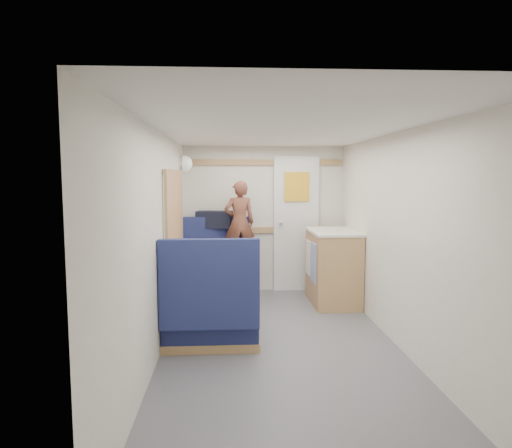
{
  "coord_description": "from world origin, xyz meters",
  "views": [
    {
      "loc": [
        -0.47,
        -4.02,
        1.59
      ],
      "look_at": [
        -0.18,
        0.9,
        1.08
      ],
      "focal_mm": 32.0,
      "sensor_mm": 36.0,
      "label": 1
    }
  ],
  "objects": [
    {
      "name": "tumbler_left",
      "position": [
        -0.74,
        0.63,
        0.77
      ],
      "size": [
        0.06,
        0.06,
        0.1
      ],
      "primitive_type": "cylinder",
      "color": "white",
      "rests_on": "dinette_table"
    },
    {
      "name": "bench_far",
      "position": [
        -0.65,
        1.86,
        0.3
      ],
      "size": [
        0.9,
        0.59,
        1.05
      ],
      "color": "navy",
      "rests_on": "floor"
    },
    {
      "name": "wall_back",
      "position": [
        0.0,
        2.25,
        1.0
      ],
      "size": [
        2.2,
        0.02,
        2.0
      ],
      "primitive_type": "cube",
      "color": "silver",
      "rests_on": "floor"
    },
    {
      "name": "orange_fruit",
      "position": [
        -0.45,
        0.79,
        0.77
      ],
      "size": [
        0.07,
        0.07,
        0.07
      ],
      "primitive_type": "sphere",
      "color": "orange",
      "rests_on": "tray"
    },
    {
      "name": "tumbler_right",
      "position": [
        -0.5,
        1.12,
        0.77
      ],
      "size": [
        0.07,
        0.07,
        0.11
      ],
      "primitive_type": "cylinder",
      "color": "white",
      "rests_on": "dinette_table"
    },
    {
      "name": "tray",
      "position": [
        -0.61,
        0.91,
        0.73
      ],
      "size": [
        0.32,
        0.39,
        0.02
      ],
      "primitive_type": "cube",
      "rotation": [
        0.0,
        0.0,
        -0.14
      ],
      "color": "white",
      "rests_on": "dinette_table"
    },
    {
      "name": "bread_loaf",
      "position": [
        -0.49,
        1.38,
        0.77
      ],
      "size": [
        0.17,
        0.26,
        0.1
      ],
      "primitive_type": "cube",
      "rotation": [
        0.0,
        0.0,
        -0.15
      ],
      "color": "brown",
      "rests_on": "dinette_table"
    },
    {
      "name": "person",
      "position": [
        -0.34,
        1.89,
        0.99
      ],
      "size": [
        0.43,
        0.32,
        1.08
      ],
      "primitive_type": "imported",
      "rotation": [
        0.0,
        0.0,
        3.29
      ],
      "color": "brown",
      "rests_on": "bench_far"
    },
    {
      "name": "floor",
      "position": [
        0.0,
        0.0,
        0.0
      ],
      "size": [
        4.5,
        4.5,
        0.0
      ],
      "primitive_type": "plane",
      "color": "#515156",
      "rests_on": "ground"
    },
    {
      "name": "tumbler_mid",
      "position": [
        -0.66,
        1.14,
        0.77
      ],
      "size": [
        0.07,
        0.07,
        0.11
      ],
      "primitive_type": "cylinder",
      "color": "silver",
      "rests_on": "dinette_table"
    },
    {
      "name": "oak_trim_high",
      "position": [
        0.0,
        2.23,
        1.78
      ],
      "size": [
        2.15,
        0.02,
        0.08
      ],
      "primitive_type": "cube",
      "color": "#A37449",
      "rests_on": "wall_back"
    },
    {
      "name": "dome_light",
      "position": [
        -1.04,
        1.85,
        1.75
      ],
      "size": [
        0.2,
        0.2,
        0.2
      ],
      "primitive_type": "sphere",
      "color": "white",
      "rests_on": "wall_left"
    },
    {
      "name": "pepper_grinder",
      "position": [
        -0.65,
        0.97,
        0.77
      ],
      "size": [
        0.04,
        0.04,
        0.11
      ],
      "primitive_type": "cylinder",
      "color": "black",
      "rests_on": "dinette_table"
    },
    {
      "name": "rear_door",
      "position": [
        0.45,
        2.22,
        0.97
      ],
      "size": [
        0.62,
        0.12,
        1.86
      ],
      "color": "white",
      "rests_on": "wall_back"
    },
    {
      "name": "oak_trim_low",
      "position": [
        0.0,
        2.23,
        0.85
      ],
      "size": [
        2.15,
        0.02,
        0.08
      ],
      "primitive_type": "cube",
      "color": "#A37449",
      "rests_on": "wall_back"
    },
    {
      "name": "ledge",
      "position": [
        -0.65,
        2.12,
        0.88
      ],
      "size": [
        0.9,
        0.14,
        0.04
      ],
      "primitive_type": "cube",
      "color": "#A37449",
      "rests_on": "bench_far"
    },
    {
      "name": "side_window",
      "position": [
        -1.08,
        1.0,
        1.25
      ],
      "size": [
        0.04,
        1.3,
        0.72
      ],
      "primitive_type": "cube",
      "color": "#A3AF95",
      "rests_on": "wall_left"
    },
    {
      "name": "bench_near",
      "position": [
        -0.65,
        0.14,
        0.3
      ],
      "size": [
        0.9,
        0.59,
        1.05
      ],
      "color": "navy",
      "rests_on": "floor"
    },
    {
      "name": "beer_glass",
      "position": [
        -0.46,
        1.08,
        0.77
      ],
      "size": [
        0.06,
        0.06,
        0.1
      ],
      "primitive_type": "cylinder",
      "color": "#8D5814",
      "rests_on": "dinette_table"
    },
    {
      "name": "wall_left",
      "position": [
        -1.1,
        0.0,
        1.0
      ],
      "size": [
        0.02,
        4.5,
        2.0
      ],
      "primitive_type": "cube",
      "color": "silver",
      "rests_on": "floor"
    },
    {
      "name": "dinette_table",
      "position": [
        -0.65,
        1.0,
        0.57
      ],
      "size": [
        0.62,
        0.92,
        0.72
      ],
      "color": "white",
      "rests_on": "floor"
    },
    {
      "name": "salt_grinder",
      "position": [
        -0.59,
        1.12,
        0.77
      ],
      "size": [
        0.04,
        0.04,
        0.09
      ],
      "primitive_type": "cylinder",
      "color": "white",
      "rests_on": "dinette_table"
    },
    {
      "name": "wall_right",
      "position": [
        1.1,
        0.0,
        1.0
      ],
      "size": [
        0.02,
        4.5,
        2.0
      ],
      "primitive_type": "cube",
      "color": "silver",
      "rests_on": "floor"
    },
    {
      "name": "cheese_block",
      "position": [
        -0.54,
        0.87,
        0.76
      ],
      "size": [
        0.12,
        0.09,
        0.04
      ],
      "primitive_type": "cube",
      "rotation": [
        0.0,
        0.0,
        -0.37
      ],
      "color": "#E1DA82",
      "rests_on": "tray"
    },
    {
      "name": "duffel_bag",
      "position": [
        -0.68,
        2.12,
        1.01
      ],
      "size": [
        0.51,
        0.32,
        0.23
      ],
      "primitive_type": "cube",
      "rotation": [
        0.0,
        0.0,
        -0.21
      ],
      "color": "black",
      "rests_on": "ledge"
    },
    {
      "name": "wine_glass",
      "position": [
        -0.63,
        0.98,
        0.84
      ],
      "size": [
        0.08,
        0.08,
        0.17
      ],
      "color": "white",
      "rests_on": "dinette_table"
    },
    {
      "name": "galley_counter",
      "position": [
        0.82,
        1.55,
        0.47
      ],
      "size": [
        0.57,
        0.92,
        0.92
      ],
      "color": "#A37449",
      "rests_on": "floor"
    },
    {
      "name": "ceiling",
      "position": [
        0.0,
        0.0,
        2.0
      ],
      "size": [
        4.5,
        4.5,
        0.0
      ],
      "primitive_type": "plane",
      "rotation": [
        3.14,
        0.0,
        0.0
      ],
      "color": "silver",
      "rests_on": "wall_back"
    }
  ]
}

